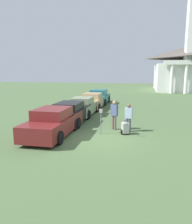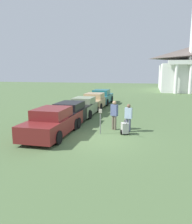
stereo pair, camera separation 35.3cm
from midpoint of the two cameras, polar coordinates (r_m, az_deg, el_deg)
ground_plane at (r=11.81m, az=1.68°, el=-7.08°), size 120.00×120.00×0.00m
parked_car_maroon at (r=12.67m, az=-10.24°, el=-2.62°), size 2.10×5.19×1.57m
parked_car_black at (r=15.20m, az=-5.99°, el=-0.38°), size 1.94×5.30×1.52m
parked_car_sage at (r=18.26m, az=-2.54°, el=1.37°), size 1.95×4.67×1.49m
parked_car_tan at (r=21.72m, az=0.14°, el=2.88°), size 2.05×4.87×1.50m
parked_car_teal at (r=24.79m, az=1.88°, el=3.89°), size 2.06×4.84×1.60m
parking_meter at (r=12.52m, az=1.95°, el=-1.28°), size 0.18×0.09×1.47m
person_worker at (r=13.53m, az=5.54°, el=-0.30°), size 0.47×0.36×1.82m
person_supervisor at (r=13.16m, az=9.22°, el=-1.09°), size 0.45×0.28×1.69m
equipment_cart at (r=12.69m, az=8.32°, el=-4.14°), size 0.56×0.99×1.00m
church at (r=46.48m, az=23.81°, el=11.02°), size 11.44×15.63×21.85m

